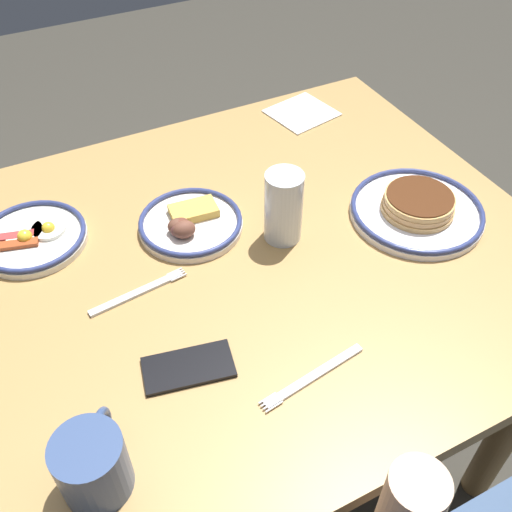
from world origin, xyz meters
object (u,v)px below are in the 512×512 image
at_px(paper_napkin, 302,113).
at_px(coffee_mug, 93,464).
at_px(drinking_glass, 283,210).
at_px(fork_near, 312,377).
at_px(plate_far_companion, 417,209).
at_px(fork_far, 139,292).
at_px(plate_near_main, 32,237).
at_px(cell_phone, 188,367).
at_px(plate_center_pancakes, 190,223).

bearing_deg(paper_napkin, coffee_mug, 44.28).
relative_size(drinking_glass, fork_near, 0.75).
relative_size(plate_far_companion, fork_far, 1.44).
relative_size(plate_near_main, paper_napkin, 1.39).
xyz_separation_m(drinking_glass, cell_phone, (0.28, 0.21, -0.06)).
bearing_deg(coffee_mug, drinking_glass, -144.76).
distance_m(drinking_glass, paper_napkin, 0.47).
relative_size(plate_center_pancakes, cell_phone, 1.45).
bearing_deg(fork_far, coffee_mug, 62.60).
relative_size(plate_far_companion, cell_phone, 1.88).
height_order(drinking_glass, paper_napkin, drinking_glass).
height_order(plate_near_main, drinking_glass, drinking_glass).
bearing_deg(plate_near_main, fork_far, 122.35).
xyz_separation_m(plate_far_companion, fork_near, (0.39, 0.24, -0.02)).
xyz_separation_m(plate_near_main, fork_far, (-0.14, 0.22, -0.01)).
bearing_deg(paper_napkin, fork_near, 61.29).
relative_size(fork_near, fork_far, 1.05).
relative_size(coffee_mug, fork_near, 0.62).
xyz_separation_m(plate_center_pancakes, fork_near, (-0.04, 0.41, -0.01)).
distance_m(drinking_glass, cell_phone, 0.36).
height_order(plate_near_main, fork_near, plate_near_main).
height_order(coffee_mug, fork_far, coffee_mug).
xyz_separation_m(coffee_mug, drinking_glass, (-0.46, -0.33, 0.01)).
relative_size(cell_phone, fork_near, 0.73).
relative_size(cell_phone, paper_napkin, 0.96).
height_order(drinking_glass, fork_far, drinking_glass).
xyz_separation_m(plate_far_companion, drinking_glass, (0.27, -0.07, 0.05)).
relative_size(plate_center_pancakes, fork_far, 1.11).
distance_m(plate_center_pancakes, fork_near, 0.42).
bearing_deg(plate_center_pancakes, cell_phone, 67.41).
distance_m(plate_near_main, drinking_glass, 0.49).
bearing_deg(coffee_mug, plate_far_companion, -160.75).
xyz_separation_m(plate_center_pancakes, cell_phone, (0.13, 0.31, -0.01)).
bearing_deg(plate_near_main, drinking_glass, 155.32).
xyz_separation_m(paper_napkin, fork_near, (0.38, 0.69, 0.00)).
distance_m(coffee_mug, paper_napkin, 1.02).
relative_size(plate_center_pancakes, plate_far_companion, 0.77).
relative_size(plate_near_main, plate_far_companion, 0.77).
distance_m(plate_near_main, cell_phone, 0.44).
distance_m(plate_center_pancakes, coffee_mug, 0.53).
bearing_deg(plate_center_pancakes, plate_far_companion, 158.29).
height_order(paper_napkin, fork_near, fork_near).
bearing_deg(plate_near_main, cell_phone, 111.09).
xyz_separation_m(plate_far_companion, paper_napkin, (0.01, -0.45, -0.02)).
relative_size(plate_near_main, cell_phone, 1.45).
height_order(plate_near_main, fork_far, plate_near_main).
bearing_deg(drinking_glass, coffee_mug, 35.24).
bearing_deg(cell_phone, paper_napkin, -121.35).
bearing_deg(cell_phone, plate_far_companion, -154.45).
distance_m(plate_far_companion, fork_far, 0.58).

